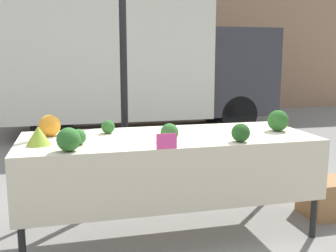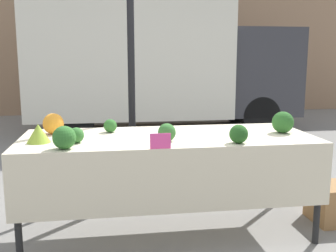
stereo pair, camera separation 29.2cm
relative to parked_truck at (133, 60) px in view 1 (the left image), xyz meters
name	(u,v)px [view 1 (the left image)]	position (x,y,z in m)	size (l,w,h in m)	color
ground_plane	(168,230)	(-0.44, -4.62, -1.40)	(40.00, 40.00, 0.00)	gray
building_facade	(98,15)	(-0.44, 2.85, 1.11)	(16.00, 0.60, 5.02)	#9E7A5B
tent_pole	(124,84)	(-0.69, -3.79, -0.20)	(0.07, 0.07, 2.39)	black
parked_truck	(133,60)	(0.00, 0.00, 0.00)	(5.10, 1.81, 2.65)	silver
market_table	(170,148)	(-0.44, -4.69, -0.66)	(2.35, 0.92, 0.82)	beige
orange_cauliflower	(50,126)	(-1.37, -4.40, -0.49)	(0.17, 0.17, 0.17)	orange
romanesco_head	(38,136)	(-1.44, -4.73, -0.51)	(0.18, 0.18, 0.14)	#93B238
broccoli_head_0	(169,132)	(-0.48, -4.83, -0.51)	(0.14, 0.14, 0.14)	#336B2D
broccoli_head_1	(78,137)	(-1.16, -4.79, -0.52)	(0.12, 0.12, 0.12)	#336B2D
broccoli_head_2	(108,127)	(-0.91, -4.40, -0.52)	(0.11, 0.11, 0.11)	#2D6628
broccoli_head_3	(69,139)	(-1.22, -4.98, -0.49)	(0.16, 0.16, 0.16)	#2D6628
broccoli_head_4	(241,133)	(0.03, -4.98, -0.51)	(0.14, 0.14, 0.14)	#23511E
broccoli_head_5	(278,121)	(0.53, -4.65, -0.49)	(0.18, 0.18, 0.18)	#285B23
price_sign	(167,141)	(-0.56, -5.07, -0.52)	(0.15, 0.01, 0.11)	#EF4793
produce_crate	(326,197)	(1.06, -4.64, -1.23)	(0.41, 0.37, 0.34)	#9E7042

